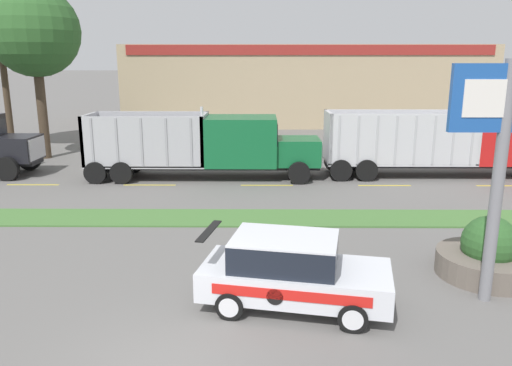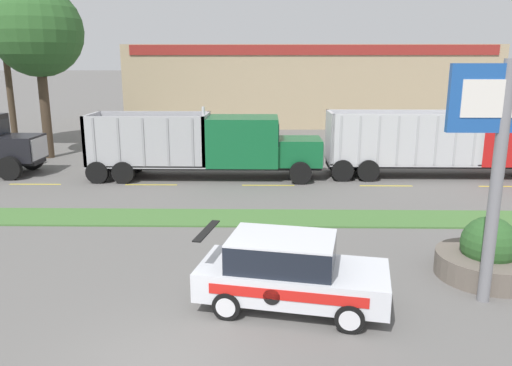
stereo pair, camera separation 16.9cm
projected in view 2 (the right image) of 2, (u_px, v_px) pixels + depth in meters
grass_verge at (215, 218)px, 18.06m from camera, size 120.00×1.99×0.06m
centre_line_3 at (35, 184)px, 23.08m from camera, size 2.40×0.14×0.01m
centre_line_4 at (151, 185)px, 22.98m from camera, size 2.40×0.14×0.01m
centre_line_5 at (268, 185)px, 22.88m from camera, size 2.40×0.14×0.01m
centre_line_6 at (386, 186)px, 22.78m from camera, size 2.40×0.14×0.01m
centre_line_7 at (505, 186)px, 22.68m from camera, size 2.40×0.14×0.01m
dump_truck_lead at (226, 146)px, 24.04m from camera, size 11.15×2.83×3.53m
dump_truck_trail at (475, 146)px, 24.29m from camera, size 12.23×2.56×3.54m
rally_car at (289, 271)px, 11.45m from camera, size 4.58×2.69×1.71m
store_sign_post at (502, 136)px, 10.95m from camera, size 2.50×0.28×5.61m
stone_planter at (488, 256)px, 13.11m from camera, size 2.63×2.63×1.63m
store_building_backdrop at (306, 84)px, 46.47m from camera, size 31.17×12.10×6.87m
tree_behind_centre at (37, 23)px, 27.69m from camera, size 5.02×5.02×10.92m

